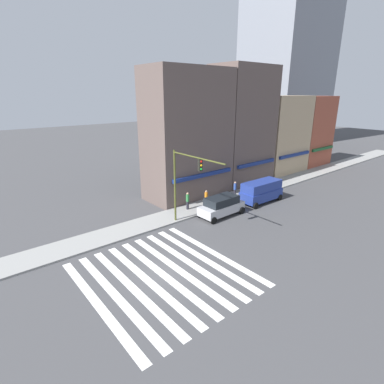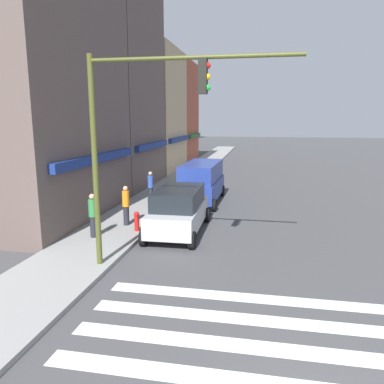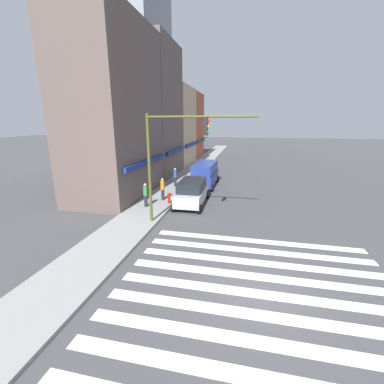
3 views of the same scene
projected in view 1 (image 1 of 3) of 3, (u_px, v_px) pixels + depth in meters
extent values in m
plane|color=#424244|center=(163.00, 275.00, 19.68)|extent=(200.00, 200.00, 0.00)
cube|color=gray|center=(113.00, 234.00, 25.14)|extent=(120.00, 3.00, 0.15)
cube|color=silver|center=(97.00, 304.00, 16.95)|extent=(0.54, 10.80, 0.01)
cube|color=silver|center=(116.00, 296.00, 17.63)|extent=(0.54, 10.80, 0.01)
cube|color=silver|center=(133.00, 288.00, 18.31)|extent=(0.54, 10.80, 0.01)
cube|color=silver|center=(149.00, 281.00, 18.99)|extent=(0.54, 10.80, 0.01)
cube|color=silver|center=(163.00, 275.00, 19.68)|extent=(0.54, 10.80, 0.01)
cube|color=silver|center=(177.00, 268.00, 20.36)|extent=(0.54, 10.80, 0.01)
cube|color=silver|center=(190.00, 263.00, 21.04)|extent=(0.54, 10.80, 0.01)
cube|color=silver|center=(202.00, 257.00, 21.72)|extent=(0.54, 10.80, 0.01)
cube|color=silver|center=(213.00, 252.00, 22.41)|extent=(0.54, 10.80, 0.01)
cube|color=brown|center=(188.00, 135.00, 32.77)|extent=(9.56, 5.00, 13.97)
cube|color=navy|center=(203.00, 175.00, 32.08)|extent=(8.13, 0.30, 0.40)
cube|color=brown|center=(242.00, 127.00, 38.05)|extent=(8.02, 5.00, 14.63)
cube|color=navy|center=(257.00, 163.00, 37.46)|extent=(6.82, 0.30, 0.40)
cube|color=tan|center=(280.00, 135.00, 43.75)|extent=(8.40, 5.00, 11.03)
cube|color=navy|center=(295.00, 155.00, 42.60)|extent=(7.14, 0.30, 0.40)
cube|color=#9E4C38|center=(309.00, 131.00, 48.52)|extent=(7.09, 5.00, 10.94)
cube|color=#1E592D|center=(323.00, 149.00, 47.36)|extent=(6.02, 0.30, 0.40)
cube|color=gray|center=(291.00, 22.00, 65.96)|extent=(19.18, 14.17, 52.35)
cylinder|color=#474C1E|center=(175.00, 187.00, 26.79)|extent=(0.18, 0.18, 6.71)
cylinder|color=#474C1E|center=(198.00, 158.00, 23.54)|extent=(0.12, 6.18, 0.12)
cube|color=black|center=(200.00, 165.00, 23.47)|extent=(0.32, 0.24, 0.95)
sphere|color=red|center=(201.00, 162.00, 23.29)|extent=(0.18, 0.18, 0.18)
sphere|color=#EAAD14|center=(201.00, 165.00, 23.38)|extent=(0.18, 0.18, 0.18)
sphere|color=green|center=(201.00, 169.00, 23.48)|extent=(0.18, 0.18, 0.18)
cube|color=#B7B7BC|center=(221.00, 208.00, 28.94)|extent=(4.73, 1.99, 0.85)
cube|color=black|center=(222.00, 200.00, 28.69)|extent=(3.32, 1.81, 0.75)
cylinder|color=black|center=(200.00, 214.00, 28.60)|extent=(0.68, 0.22, 0.68)
cylinder|color=black|center=(213.00, 220.00, 27.21)|extent=(0.68, 0.22, 0.68)
cylinder|color=black|center=(228.00, 205.00, 30.95)|extent=(0.68, 0.22, 0.68)
cylinder|color=black|center=(242.00, 210.00, 29.55)|extent=(0.68, 0.22, 0.68)
cube|color=navy|center=(261.00, 195.00, 32.59)|extent=(5.04, 2.11, 1.00)
cube|color=navy|center=(262.00, 186.00, 32.28)|extent=(4.79, 1.94, 1.00)
cylinder|color=black|center=(241.00, 201.00, 32.22)|extent=(0.68, 0.22, 0.68)
cylinder|color=black|center=(256.00, 206.00, 30.75)|extent=(0.68, 0.22, 0.68)
cylinder|color=black|center=(265.00, 193.00, 34.75)|extent=(0.68, 0.22, 0.68)
cylinder|color=black|center=(280.00, 197.00, 33.28)|extent=(0.68, 0.22, 0.68)
cylinder|color=#23232D|center=(188.00, 205.00, 30.26)|extent=(0.26, 0.26, 0.85)
cylinder|color=#2D7A3D|center=(188.00, 198.00, 30.02)|extent=(0.32, 0.32, 0.70)
sphere|color=tan|center=(188.00, 194.00, 29.88)|extent=(0.22, 0.22, 0.22)
cylinder|color=#23232D|center=(206.00, 203.00, 30.93)|extent=(0.26, 0.26, 0.85)
cylinder|color=orange|center=(206.00, 196.00, 30.69)|extent=(0.32, 0.32, 0.70)
sphere|color=tan|center=(206.00, 191.00, 30.54)|extent=(0.22, 0.22, 0.22)
cylinder|color=#23232D|center=(235.00, 193.00, 33.94)|extent=(0.26, 0.26, 0.85)
cylinder|color=#2D4C9E|center=(235.00, 187.00, 33.69)|extent=(0.32, 0.32, 0.70)
sphere|color=tan|center=(235.00, 183.00, 33.55)|extent=(0.22, 0.22, 0.22)
cylinder|color=red|center=(205.00, 207.00, 29.94)|extent=(0.20, 0.20, 0.65)
sphere|color=red|center=(205.00, 204.00, 29.81)|extent=(0.24, 0.24, 0.24)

